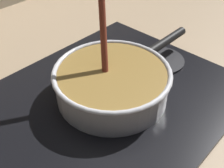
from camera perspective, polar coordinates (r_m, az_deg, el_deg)
The scene contains 5 objects.
ground at distance 0.61m, azimuth 11.86°, elevation -9.13°, with size 2.40×1.60×0.04m, color #9E8466.
hob_plate at distance 0.64m, azimuth -0.00°, elevation -2.74°, with size 0.56×0.48×0.01m, color black.
burner_ring at distance 0.63m, azimuth -0.00°, elevation -2.07°, with size 0.18×0.18×0.01m, color #592D0C.
spare_burner at distance 0.75m, azimuth 9.98°, elevation 4.93°, with size 0.13×0.13×0.01m, color #262628.
cooking_pan at distance 0.61m, azimuth 0.11°, elevation 0.51°, with size 0.41×0.26×0.30m.
Camera 1 is at (-0.37, -0.18, 0.43)m, focal length 44.03 mm.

